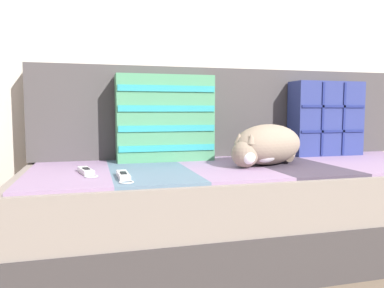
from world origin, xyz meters
name	(u,v)px	position (x,y,z in m)	size (l,w,h in m)	color
ground_plane	(264,260)	(0.00, 0.00, 0.00)	(14.00, 14.00, 0.00)	#7A6651
couch	(251,207)	(0.00, 0.14, 0.19)	(1.99, 0.83, 0.39)	#3D3838
sofa_backrest	(226,113)	(0.00, 0.48, 0.62)	(1.95, 0.14, 0.45)	#474242
throw_pillow_quilted	(326,119)	(0.51, 0.33, 0.59)	(0.38, 0.14, 0.38)	navy
throw_pillow_striped	(165,118)	(-0.36, 0.33, 0.59)	(0.45, 0.14, 0.40)	#4C9366
sleeping_cat	(266,146)	(0.04, 0.08, 0.48)	(0.43, 0.37, 0.18)	gray
game_remote_near	(123,176)	(-0.58, -0.09, 0.40)	(0.05, 0.20, 0.02)	white
game_remote_far	(86,171)	(-0.71, 0.04, 0.40)	(0.08, 0.19, 0.02)	white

